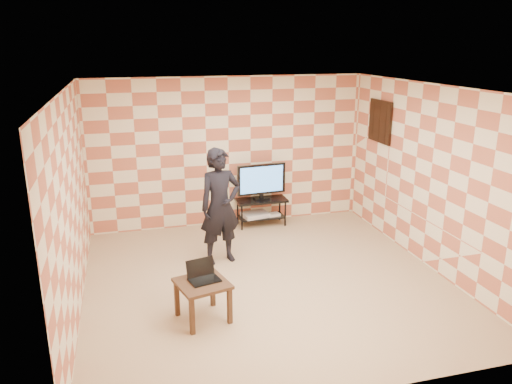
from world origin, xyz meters
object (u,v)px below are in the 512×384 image
person (220,206)px  tv_stand (261,206)px  side_table (202,289)px  tv (261,180)px

person → tv_stand: bearing=41.2°
tv_stand → side_table: bearing=-117.8°
tv_stand → tv: 0.50m
tv → side_table: tv is taller
tv_stand → person: person is taller
tv_stand → side_table: same height
side_table → tv: bearing=62.2°
tv → person: person is taller
tv_stand → person: 1.78m
tv → person: (-1.03, -1.35, 0.02)m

